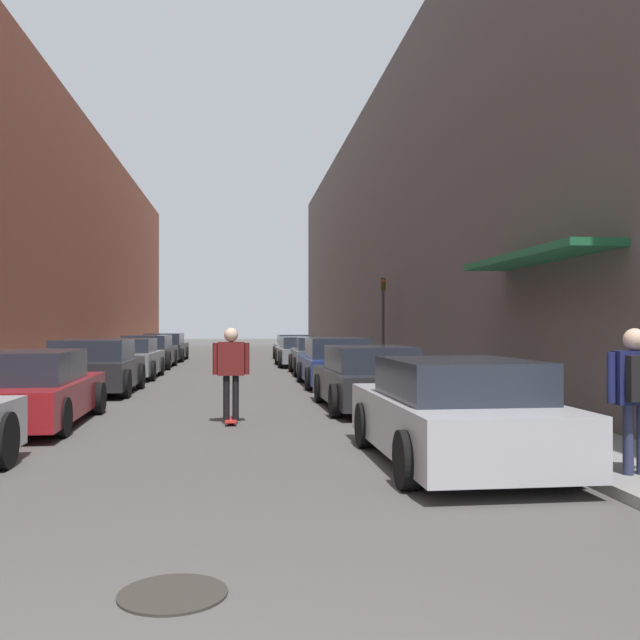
{
  "coord_description": "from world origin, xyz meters",
  "views": [
    {
      "loc": [
        0.47,
        -2.22,
        1.73
      ],
      "look_at": [
        2.03,
        11.69,
        1.82
      ],
      "focal_mm": 40.0,
      "sensor_mm": 36.0,
      "label": 1
    }
  ],
  "objects_px": {
    "parked_car_right_0": "(455,414)",
    "traffic_light": "(383,313)",
    "parked_car_right_5": "(294,348)",
    "parked_car_left_3": "(128,359)",
    "parked_car_left_4": "(148,352)",
    "skateboarder": "(231,365)",
    "parked_car_right_3": "(319,356)",
    "parked_car_right_4": "(302,352)",
    "manhole_cover": "(173,594)",
    "parked_car_left_2": "(94,368)",
    "parked_car_right_2": "(336,363)",
    "parked_car_right_1": "(369,379)",
    "parked_car_left_5": "(165,348)",
    "parked_car_left_1": "(26,390)",
    "pedestrian": "(636,383)"
  },
  "relations": [
    {
      "from": "parked_car_right_2",
      "to": "parked_car_left_1",
      "type": "bearing_deg",
      "value": -131.2
    },
    {
      "from": "parked_car_left_2",
      "to": "parked_car_left_4",
      "type": "distance_m",
      "value": 10.51
    },
    {
      "from": "parked_car_left_4",
      "to": "skateboarder",
      "type": "relative_size",
      "value": 2.68
    },
    {
      "from": "skateboarder",
      "to": "traffic_light",
      "type": "height_order",
      "value": "traffic_light"
    },
    {
      "from": "parked_car_right_2",
      "to": "parked_car_left_5",
      "type": "bearing_deg",
      "value": 113.25
    },
    {
      "from": "parked_car_right_2",
      "to": "traffic_light",
      "type": "xyz_separation_m",
      "value": [
        2.36,
        4.98,
        1.51
      ]
    },
    {
      "from": "parked_car_right_4",
      "to": "parked_car_right_5",
      "type": "xyz_separation_m",
      "value": [
        0.08,
        5.1,
        -0.0
      ]
    },
    {
      "from": "parked_car_left_1",
      "to": "parked_car_right_3",
      "type": "relative_size",
      "value": 1.15
    },
    {
      "from": "parked_car_right_0",
      "to": "traffic_light",
      "type": "relative_size",
      "value": 1.28
    },
    {
      "from": "parked_car_left_4",
      "to": "skateboarder",
      "type": "distance_m",
      "value": 16.62
    },
    {
      "from": "parked_car_left_3",
      "to": "traffic_light",
      "type": "height_order",
      "value": "traffic_light"
    },
    {
      "from": "parked_car_right_4",
      "to": "parked_car_left_2",
      "type": "bearing_deg",
      "value": -118.91
    },
    {
      "from": "parked_car_right_4",
      "to": "manhole_cover",
      "type": "relative_size",
      "value": 6.08
    },
    {
      "from": "parked_car_right_3",
      "to": "parked_car_right_4",
      "type": "relative_size",
      "value": 0.94
    },
    {
      "from": "parked_car_left_1",
      "to": "parked_car_left_5",
      "type": "xyz_separation_m",
      "value": [
        0.07,
        21.69,
        0.02
      ]
    },
    {
      "from": "parked_car_left_3",
      "to": "pedestrian",
      "type": "height_order",
      "value": "pedestrian"
    },
    {
      "from": "parked_car_left_5",
      "to": "manhole_cover",
      "type": "relative_size",
      "value": 6.5
    },
    {
      "from": "parked_car_right_1",
      "to": "pedestrian",
      "type": "height_order",
      "value": "pedestrian"
    },
    {
      "from": "parked_car_left_2",
      "to": "pedestrian",
      "type": "bearing_deg",
      "value": -54.73
    },
    {
      "from": "parked_car_right_3",
      "to": "manhole_cover",
      "type": "relative_size",
      "value": 5.73
    },
    {
      "from": "parked_car_right_5",
      "to": "manhole_cover",
      "type": "xyz_separation_m",
      "value": [
        -3.04,
        -29.85,
        -0.59
      ]
    },
    {
      "from": "parked_car_left_3",
      "to": "parked_car_left_4",
      "type": "height_order",
      "value": "parked_car_left_4"
    },
    {
      "from": "parked_car_left_1",
      "to": "parked_car_right_3",
      "type": "bearing_deg",
      "value": 62.12
    },
    {
      "from": "parked_car_right_0",
      "to": "manhole_cover",
      "type": "relative_size",
      "value": 5.97
    },
    {
      "from": "parked_car_right_2",
      "to": "skateboarder",
      "type": "height_order",
      "value": "skateboarder"
    },
    {
      "from": "skateboarder",
      "to": "traffic_light",
      "type": "distance_m",
      "value": 13.37
    },
    {
      "from": "parked_car_left_4",
      "to": "parked_car_right_3",
      "type": "height_order",
      "value": "parked_car_left_4"
    },
    {
      "from": "parked_car_left_1",
      "to": "parked_car_left_2",
      "type": "height_order",
      "value": "parked_car_left_2"
    },
    {
      "from": "parked_car_left_2",
      "to": "parked_car_right_2",
      "type": "xyz_separation_m",
      "value": [
        6.28,
        1.55,
        -0.01
      ]
    },
    {
      "from": "parked_car_right_0",
      "to": "parked_car_right_3",
      "type": "xyz_separation_m",
      "value": [
        0.09,
        16.08,
        0.0
      ]
    },
    {
      "from": "parked_car_left_3",
      "to": "traffic_light",
      "type": "relative_size",
      "value": 1.22
    },
    {
      "from": "parked_car_left_1",
      "to": "parked_car_left_3",
      "type": "relative_size",
      "value": 1.17
    },
    {
      "from": "parked_car_right_3",
      "to": "parked_car_right_2",
      "type": "bearing_deg",
      "value": -90.68
    },
    {
      "from": "parked_car_right_0",
      "to": "parked_car_right_1",
      "type": "height_order",
      "value": "parked_car_right_0"
    },
    {
      "from": "parked_car_right_5",
      "to": "parked_car_left_3",
      "type": "bearing_deg",
      "value": -118.95
    },
    {
      "from": "parked_car_right_0",
      "to": "parked_car_left_1",
      "type": "bearing_deg",
      "value": 147.09
    },
    {
      "from": "parked_car_left_4",
      "to": "parked_car_right_1",
      "type": "xyz_separation_m",
      "value": [
        6.24,
        -14.44,
        -0.02
      ]
    },
    {
      "from": "traffic_light",
      "to": "parked_car_right_2",
      "type": "bearing_deg",
      "value": -115.35
    },
    {
      "from": "parked_car_left_2",
      "to": "parked_car_left_5",
      "type": "relative_size",
      "value": 0.87
    },
    {
      "from": "parked_car_right_2",
      "to": "manhole_cover",
      "type": "height_order",
      "value": "parked_car_right_2"
    },
    {
      "from": "skateboarder",
      "to": "parked_car_left_5",
      "type": "bearing_deg",
      "value": 98.87
    },
    {
      "from": "parked_car_left_2",
      "to": "parked_car_right_2",
      "type": "distance_m",
      "value": 6.47
    },
    {
      "from": "parked_car_right_5",
      "to": "skateboarder",
      "type": "height_order",
      "value": "skateboarder"
    },
    {
      "from": "skateboarder",
      "to": "pedestrian",
      "type": "xyz_separation_m",
      "value": [
        4.37,
        -5.32,
        0.07
      ]
    },
    {
      "from": "manhole_cover",
      "to": "parked_car_right_0",
      "type": "bearing_deg",
      "value": 51.97
    },
    {
      "from": "parked_car_right_3",
      "to": "parked_car_right_4",
      "type": "height_order",
      "value": "parked_car_right_3"
    },
    {
      "from": "parked_car_left_3",
      "to": "manhole_cover",
      "type": "relative_size",
      "value": 5.66
    },
    {
      "from": "parked_car_left_4",
      "to": "traffic_light",
      "type": "height_order",
      "value": "traffic_light"
    },
    {
      "from": "parked_car_left_1",
      "to": "parked_car_left_4",
      "type": "relative_size",
      "value": 1.04
    },
    {
      "from": "parked_car_right_4",
      "to": "parked_car_right_3",
      "type": "bearing_deg",
      "value": -87.69
    }
  ]
}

